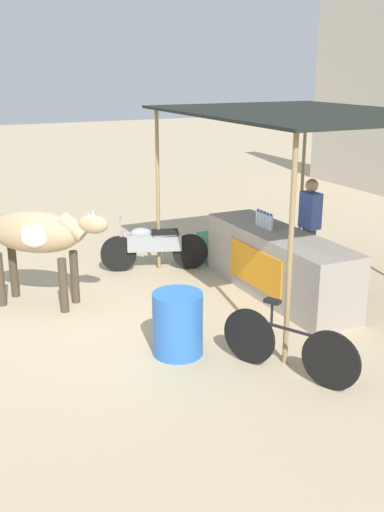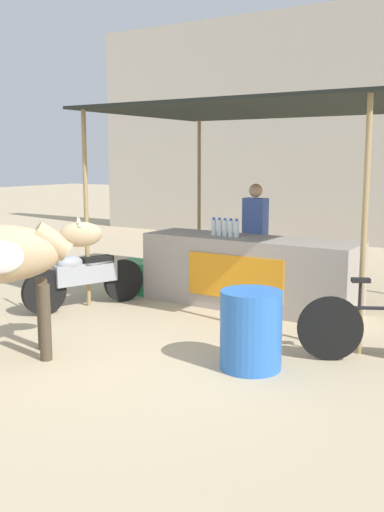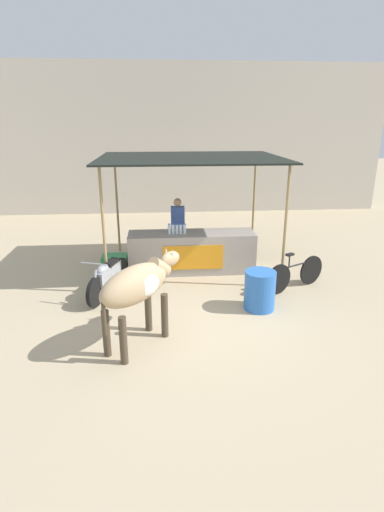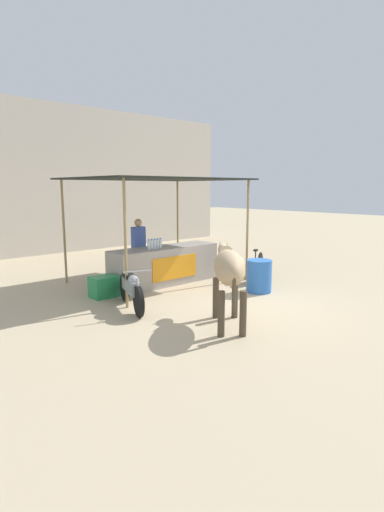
# 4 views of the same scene
# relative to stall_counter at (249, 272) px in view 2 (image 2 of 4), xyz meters

# --- Properties ---
(ground_plane) EXTENTS (60.00, 60.00, 0.00)m
(ground_plane) POSITION_rel_stall_counter_xyz_m (0.00, -2.20, -0.48)
(ground_plane) COLOR tan
(stall_counter) EXTENTS (3.00, 0.82, 0.96)m
(stall_counter) POSITION_rel_stall_counter_xyz_m (0.00, 0.00, 0.00)
(stall_counter) COLOR #9E9389
(stall_counter) RESTS_ON ground
(stall_awning) EXTENTS (4.20, 3.20, 2.69)m
(stall_awning) POSITION_rel_stall_counter_xyz_m (0.00, 0.30, 2.10)
(stall_awning) COLOR black
(stall_awning) RESTS_ON ground
(water_bottle_row) EXTENTS (0.43, 0.07, 0.25)m
(water_bottle_row) POSITION_rel_stall_counter_xyz_m (-0.35, -0.05, 0.59)
(water_bottle_row) COLOR silver
(water_bottle_row) RESTS_ON stall_counter
(vendor_behind_counter) EXTENTS (0.34, 0.22, 1.65)m
(vendor_behind_counter) POSITION_rel_stall_counter_xyz_m (-0.29, 0.75, 0.37)
(vendor_behind_counter) COLOR #383842
(vendor_behind_counter) RESTS_ON ground
(cooler_box) EXTENTS (0.60, 0.44, 0.48)m
(cooler_box) POSITION_rel_stall_counter_xyz_m (-1.83, -0.10, -0.24)
(cooler_box) COLOR #268C4C
(cooler_box) RESTS_ON ground
(water_barrel) EXTENTS (0.60, 0.60, 0.77)m
(water_barrel) POSITION_rel_stall_counter_xyz_m (1.14, -2.16, -0.09)
(water_barrel) COLOR blue
(water_barrel) RESTS_ON ground
(motorcycle_parked) EXTENTS (0.79, 1.72, 0.90)m
(motorcycle_parked) POSITION_rel_stall_counter_xyz_m (-1.86, -1.25, -0.05)
(motorcycle_parked) COLOR black
(motorcycle_parked) RESTS_ON ground
(bicycle_leaning) EXTENTS (1.48, 0.82, 0.85)m
(bicycle_leaning) POSITION_rel_stall_counter_xyz_m (2.14, -1.28, -0.13)
(bicycle_leaning) COLOR black
(bicycle_leaning) RESTS_ON ground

